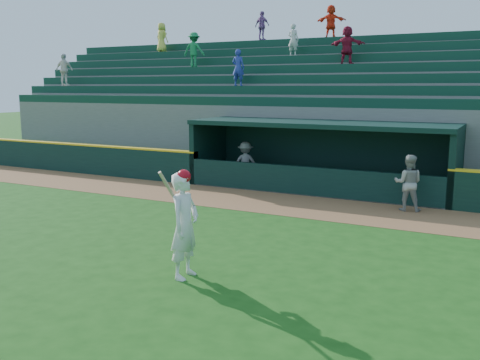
# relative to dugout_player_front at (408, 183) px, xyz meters

# --- Properties ---
(ground) EXTENTS (120.00, 120.00, 0.00)m
(ground) POSITION_rel_dugout_player_front_xyz_m (-3.48, -5.78, -0.85)
(ground) COLOR #194B12
(ground) RESTS_ON ground
(warning_track) EXTENTS (40.00, 3.00, 0.01)m
(warning_track) POSITION_rel_dugout_player_front_xyz_m (-3.48, -0.88, -0.84)
(warning_track) COLOR brown
(warning_track) RESTS_ON ground
(field_wall_left) EXTENTS (15.50, 0.30, 1.20)m
(field_wall_left) POSITION_rel_dugout_player_front_xyz_m (-15.73, 0.77, -0.25)
(field_wall_left) COLOR black
(field_wall_left) RESTS_ON ground
(wall_stripe_left) EXTENTS (15.50, 0.32, 0.06)m
(wall_stripe_left) POSITION_rel_dugout_player_front_xyz_m (-15.73, 0.77, 0.38)
(wall_stripe_left) COLOR yellow
(wall_stripe_left) RESTS_ON field_wall_left
(dugout_player_front) EXTENTS (0.91, 0.75, 1.70)m
(dugout_player_front) POSITION_rel_dugout_player_front_xyz_m (0.00, 0.00, 0.00)
(dugout_player_front) COLOR #9C9C97
(dugout_player_front) RESTS_ON ground
(dugout_player_inside) EXTENTS (1.18, 0.94, 1.60)m
(dugout_player_inside) POSITION_rel_dugout_player_front_xyz_m (-6.43, 1.87, -0.05)
(dugout_player_inside) COLOR gray
(dugout_player_inside) RESTS_ON ground
(dugout) EXTENTS (9.40, 2.80, 2.46)m
(dugout) POSITION_rel_dugout_player_front_xyz_m (-3.48, 2.22, 0.51)
(dugout) COLOR slate
(dugout) RESTS_ON ground
(stands) EXTENTS (34.50, 6.25, 7.46)m
(stands) POSITION_rel_dugout_player_front_xyz_m (-3.50, 6.79, 1.55)
(stands) COLOR slate
(stands) RESTS_ON ground
(batter_at_plate) EXTENTS (0.55, 0.87, 2.15)m
(batter_at_plate) POSITION_rel_dugout_player_front_xyz_m (-2.75, -7.88, 0.21)
(batter_at_plate) COLOR white
(batter_at_plate) RESTS_ON ground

